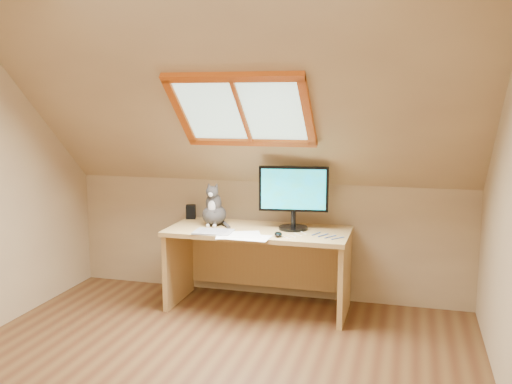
% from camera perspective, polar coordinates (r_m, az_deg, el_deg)
% --- Properties ---
extents(room_shell, '(3.52, 3.52, 2.41)m').
position_cam_1_polar(room_shell, '(3.11, -7.44, 4.20)').
color(room_shell, tan).
rests_on(room_shell, ground).
extents(desk, '(1.46, 0.64, 0.67)m').
position_cam_1_polar(desk, '(4.71, 0.44, -6.07)').
color(desk, tan).
rests_on(desk, ground).
extents(monitor, '(0.55, 0.23, 0.51)m').
position_cam_1_polar(monitor, '(4.55, 3.78, -0.14)').
color(monitor, black).
rests_on(monitor, desk).
extents(cat, '(0.21, 0.25, 0.37)m').
position_cam_1_polar(cat, '(4.74, -4.23, -1.78)').
color(cat, '#413D39').
rests_on(cat, desk).
extents(desk_speaker, '(0.10, 0.10, 0.12)m').
position_cam_1_polar(desk_speaker, '(5.03, -6.53, -1.98)').
color(desk_speaker, black).
rests_on(desk_speaker, desk).
extents(graphics_tablet, '(0.31, 0.23, 0.01)m').
position_cam_1_polar(graphics_tablet, '(4.50, -4.28, -3.99)').
color(graphics_tablet, '#B2B2B7').
rests_on(graphics_tablet, desk).
extents(mouse, '(0.08, 0.12, 0.03)m').
position_cam_1_polar(mouse, '(4.36, 2.24, -4.25)').
color(mouse, black).
rests_on(mouse, desk).
extents(papers, '(0.35, 0.30, 0.01)m').
position_cam_1_polar(papers, '(4.37, -1.49, -4.39)').
color(papers, white).
rests_on(papers, desk).
extents(cables, '(0.51, 0.26, 0.01)m').
position_cam_1_polar(cables, '(4.39, 5.83, -4.37)').
color(cables, silver).
rests_on(cables, desk).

